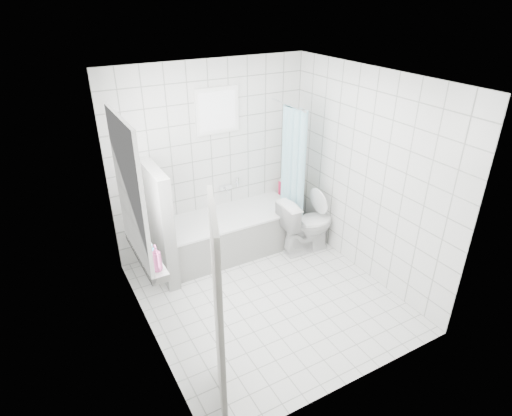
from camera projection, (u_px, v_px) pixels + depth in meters
ground at (266, 296)px, 5.24m from camera, size 3.00×3.00×0.00m
ceiling at (270, 79)px, 4.04m from camera, size 3.00×3.00×0.00m
wall_back at (212, 158)px, 5.80m from camera, size 2.80×0.02×2.60m
wall_front at (361, 273)px, 3.48m from camera, size 2.80×0.02×2.60m
wall_left at (140, 234)px, 4.04m from camera, size 0.02×3.00×2.60m
wall_right at (366, 177)px, 5.25m from camera, size 0.02×3.00×2.60m
window_left at (132, 192)px, 4.15m from camera, size 0.01×0.90×1.40m
window_back at (218, 111)px, 5.51m from camera, size 0.50×0.01×0.50m
window_sill at (146, 255)px, 4.51m from camera, size 0.18×1.02×0.08m
door at (218, 318)px, 3.44m from camera, size 0.32×0.76×2.00m
bathtub at (231, 233)px, 6.01m from camera, size 1.88×0.77×0.58m
partition_wall at (159, 224)px, 5.32m from camera, size 0.15×0.85×1.50m
tiled_ledge at (284, 210)px, 6.67m from camera, size 0.40×0.24×0.55m
toilet at (307, 225)px, 6.00m from camera, size 0.81×0.48×0.80m
curtain_rod at (288, 105)px, 5.58m from camera, size 0.02×0.80×0.02m
shower_curtain at (291, 172)px, 5.90m from camera, size 0.14×0.48×1.78m
tub_faucet at (225, 187)px, 6.05m from camera, size 0.18×0.06×0.06m
sill_bottles at (147, 244)px, 4.40m from camera, size 0.19×0.80×0.29m
ledge_bottles at (286, 189)px, 6.45m from camera, size 0.21×0.17×0.23m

